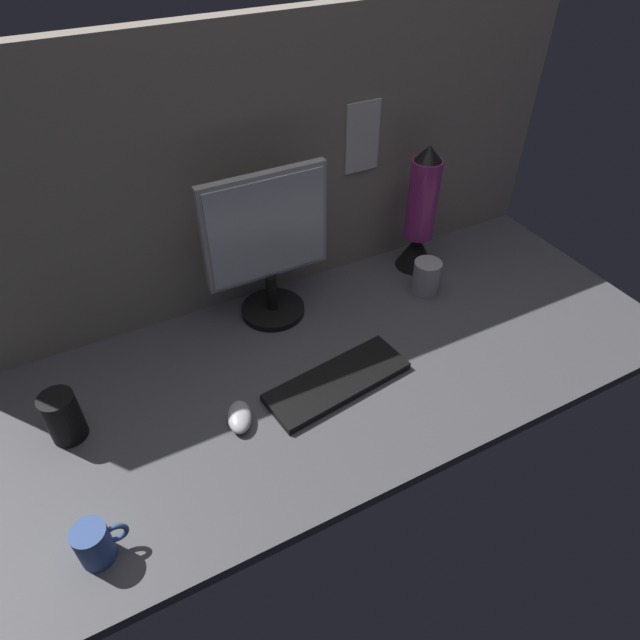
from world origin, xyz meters
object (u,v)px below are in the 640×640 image
at_px(mug_steel, 426,277).
at_px(mug_ceramic_blue, 95,543).
at_px(mouse, 240,417).
at_px(keyboard, 337,381).
at_px(lava_lamp, 420,219).
at_px(monitor, 267,244).
at_px(mug_black_travel, 63,417).

height_order(mug_steel, mug_ceramic_blue, mug_steel).
xyz_separation_m(mouse, mug_ceramic_blue, (-0.35, -0.18, 0.03)).
xyz_separation_m(keyboard, lava_lamp, (0.47, 0.34, 0.16)).
height_order(keyboard, mouse, mouse).
bearing_deg(mug_steel, keyboard, -153.11).
distance_m(monitor, mug_ceramic_blue, 0.80).
xyz_separation_m(monitor, mug_steel, (0.44, -0.13, -0.18)).
distance_m(monitor, mug_steel, 0.50).
relative_size(monitor, lava_lamp, 1.07).
height_order(mug_steel, lava_lamp, lava_lamp).
distance_m(monitor, mouse, 0.46).
height_order(mouse, mug_ceramic_blue, mug_ceramic_blue).
bearing_deg(mug_steel, mug_black_travel, -176.42).
distance_m(keyboard, mug_ceramic_blue, 0.64).
bearing_deg(mouse, mug_steel, 36.42).
xyz_separation_m(monitor, mouse, (-0.23, -0.34, -0.21)).
bearing_deg(mug_ceramic_blue, lava_lamp, 25.37).
bearing_deg(mug_black_travel, mouse, -22.06).
relative_size(monitor, mug_black_travel, 3.37).
relative_size(monitor, mug_steel, 4.19).
relative_size(keyboard, mouse, 3.85).
bearing_deg(lava_lamp, keyboard, -144.21).
bearing_deg(mug_black_travel, lava_lamp, 9.94).
xyz_separation_m(monitor, lava_lamp, (0.49, -0.00, -0.06)).
relative_size(monitor, keyboard, 1.15).
relative_size(mug_black_travel, lava_lamp, 0.32).
bearing_deg(mouse, mug_black_travel, 177.17).
bearing_deg(mug_steel, lava_lamp, 68.33).
xyz_separation_m(mouse, lava_lamp, (0.73, 0.33, 0.15)).
distance_m(monitor, mug_black_travel, 0.64).
bearing_deg(mug_black_travel, mug_steel, 3.58).
bearing_deg(monitor, mouse, -124.56).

